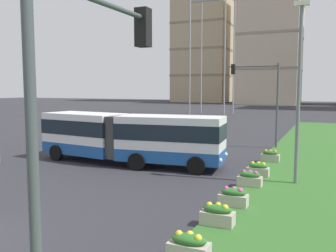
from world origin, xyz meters
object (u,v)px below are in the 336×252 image
Objects in this scene: flower_planter_2 at (233,197)px; apartment_tower_westcentre at (271,38)px; articulated_bus at (128,137)px; flower_planter_5 at (270,156)px; streetlight_median at (299,86)px; traffic_light_far_right at (262,91)px; apartment_tower_west at (205,26)px; flower_planter_0 at (189,246)px; flower_planter_1 at (217,214)px; flower_planter_4 at (258,169)px; car_white_van at (149,128)px; traffic_light_near_right at (83,108)px; flower_planter_3 at (250,178)px.

apartment_tower_westcentre reaches higher than flower_planter_2.
flower_planter_5 is (7.85, 3.90, -1.23)m from articulated_bus.
streetlight_median is at bearing -5.94° from articulated_bus.
apartment_tower_westcentre is (-11.92, 83.81, 14.93)m from traffic_light_far_right.
apartment_tower_westcentre is (23.29, -8.88, -6.12)m from apartment_tower_west.
flower_planter_0 is 0.03× the size of apartment_tower_westcentre.
flower_planter_1 is 7.43m from flower_planter_4.
apartment_tower_westcentre is (-13.50, 93.69, 18.91)m from flower_planter_4.
streetlight_median reaches higher than car_white_van.
apartment_tower_west is (-38.69, 103.30, 20.76)m from streetlight_median.
flower_planter_5 is at bearing 90.00° from flower_planter_4.
articulated_bus reaches higher than flower_planter_0.
traffic_light_far_right is (-1.58, 15.15, 3.98)m from flower_planter_2.
flower_planter_4 is 4.74m from streetlight_median.
flower_planter_4 is 96.53m from apartment_tower_westcentre.
flower_planter_2 is 15.74m from traffic_light_far_right.
streetlight_median is at bearing 80.16° from traffic_light_near_right.
car_white_van is 0.69× the size of traffic_light_far_right.
flower_planter_0 is 0.13× the size of streetlight_median.
traffic_light_far_right reaches higher than flower_planter_0.
car_white_van reaches higher than flower_planter_5.
articulated_bus is at bearing 177.90° from flower_planter_4.
flower_planter_5 is (0.00, 9.45, 0.00)m from flower_planter_2.
flower_planter_0 is at bearing -52.96° from articulated_bus.
flower_planter_3 and flower_planter_5 have the same top height.
apartment_tower_westcentre is (-15.40, 94.42, 14.64)m from streetlight_median.
flower_planter_5 is at bearing 88.74° from traffic_light_near_right.
flower_planter_2 is 9.53m from traffic_light_near_right.
streetlight_median is at bearing 36.28° from flower_planter_3.
flower_planter_3 is at bearing -90.00° from flower_planter_4.
flower_planter_2 is 0.18× the size of traffic_light_near_right.
streetlight_median reaches higher than flower_planter_4.
flower_planter_2 is 9.45m from flower_planter_5.
traffic_light_near_right reaches higher than flower_planter_3.
flower_planter_0 is 0.02× the size of apartment_tower_west.
flower_planter_2 is 1.00× the size of flower_planter_3.
streetlight_median is 0.22× the size of apartment_tower_westcentre.
traffic_light_near_right is at bearing -91.93° from flower_planter_3.
traffic_light_near_right is at bearing -65.24° from car_white_van.
flower_planter_1 is 11.62m from flower_planter_5.
articulated_bus is at bearing -86.54° from apartment_tower_westcentre.
traffic_light_far_right is at bearing 56.82° from articulated_bus.
flower_planter_1 is 0.13× the size of streetlight_median.
traffic_light_far_right is (6.27, 9.59, 2.75)m from articulated_bus.
apartment_tower_west is at bearing 108.49° from flower_planter_1.
apartment_tower_west is (-35.21, 92.69, 21.05)m from traffic_light_far_right.
articulated_bus is 0.31× the size of apartment_tower_westcentre.
traffic_light_near_right is at bearing -93.49° from flower_planter_1.
car_white_van reaches higher than flower_planter_1.
flower_planter_5 is 0.17× the size of traffic_light_far_right.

